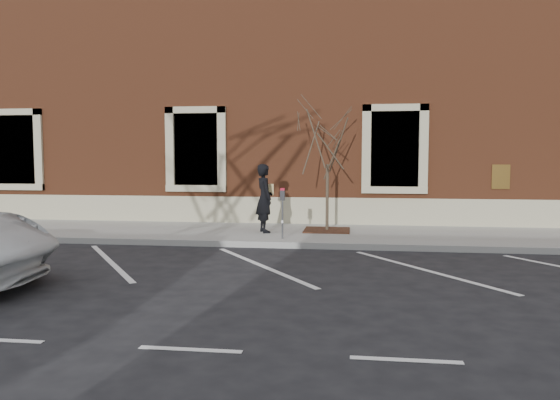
# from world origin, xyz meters

# --- Properties ---
(ground) EXTENTS (120.00, 120.00, 0.00)m
(ground) POSITION_xyz_m (0.00, 0.00, 0.00)
(ground) COLOR #28282B
(ground) RESTS_ON ground
(sidewalk_near) EXTENTS (40.00, 3.50, 0.15)m
(sidewalk_near) POSITION_xyz_m (0.00, 1.75, 0.07)
(sidewalk_near) COLOR #9A9891
(sidewalk_near) RESTS_ON ground
(curb_near) EXTENTS (40.00, 0.12, 0.15)m
(curb_near) POSITION_xyz_m (0.00, -0.05, 0.07)
(curb_near) COLOR #9E9E99
(curb_near) RESTS_ON ground
(parking_stripes) EXTENTS (28.00, 4.40, 0.01)m
(parking_stripes) POSITION_xyz_m (0.00, -2.20, 0.00)
(parking_stripes) COLOR silver
(parking_stripes) RESTS_ON ground
(building_civic) EXTENTS (40.00, 8.62, 8.00)m
(building_civic) POSITION_xyz_m (0.00, 7.74, 4.00)
(building_civic) COLOR brown
(building_civic) RESTS_ON ground
(man) EXTENTS (0.69, 0.80, 1.84)m
(man) POSITION_xyz_m (-0.55, 1.50, 1.07)
(man) COLOR black
(man) RESTS_ON sidewalk_near
(parking_meter) EXTENTS (0.11, 0.09, 1.26)m
(parking_meter) POSITION_xyz_m (0.08, 0.44, 1.02)
(parking_meter) COLOR #595B60
(parking_meter) RESTS_ON sidewalk_near
(tree_grate) EXTENTS (1.24, 1.24, 0.03)m
(tree_grate) POSITION_xyz_m (1.11, 2.05, 0.17)
(tree_grate) COLOR #432015
(tree_grate) RESTS_ON sidewalk_near
(sapling) EXTENTS (1.99, 1.99, 3.31)m
(sapling) POSITION_xyz_m (1.11, 2.05, 2.46)
(sapling) COLOR brown
(sapling) RESTS_ON sidewalk_near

